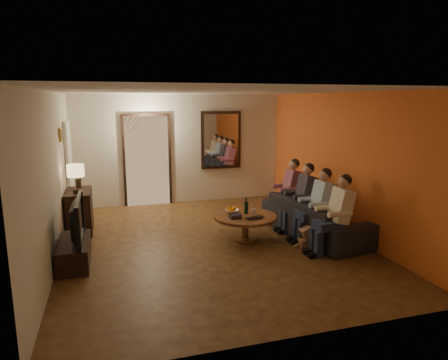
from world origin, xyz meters
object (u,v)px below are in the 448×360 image
object	(u,v)px
dog	(314,231)
coffee_table	(245,228)
tv_stand	(74,252)
laptop	(256,219)
wine_bottle	(246,205)
dresser	(80,211)
sofa	(314,217)
table_lamp	(76,179)
person_a	(337,218)
person_d	(289,193)
person_b	(318,208)
tv	(72,220)
person_c	(302,200)
bowl	(232,211)

from	to	relation	value
dog	coffee_table	bearing A→B (deg)	152.71
tv_stand	laptop	world-z (taller)	laptop
wine_bottle	dresser	bearing A→B (deg)	157.80
sofa	tv_stand	bearing A→B (deg)	84.68
laptop	table_lamp	bearing A→B (deg)	143.10
wine_bottle	person_a	bearing A→B (deg)	-43.74
laptop	tv_stand	bearing A→B (deg)	167.63
person_d	wine_bottle	xyz separation A→B (m)	(-1.16, -0.69, 0.01)
dresser	laptop	size ratio (longest dim) A/B	2.73
person_b	dog	bearing A→B (deg)	-129.24
dresser	tv_stand	xyz separation A→B (m)	(0.00, -1.57, -0.22)
table_lamp	dog	bearing A→B (deg)	-23.85
tv_stand	coffee_table	bearing A→B (deg)	5.65
tv	sofa	bearing A→B (deg)	-87.61
table_lamp	coffee_table	size ratio (longest dim) A/B	0.49
table_lamp	person_b	size ratio (longest dim) A/B	0.45
person_d	person_c	bearing A→B (deg)	-90.00
person_b	person_d	distance (m)	1.20
dresser	tv_stand	world-z (taller)	dresser
person_a	person_d	size ratio (longest dim) A/B	1.00
person_d	laptop	xyz separation A→B (m)	(-1.11, -1.07, -0.14)
person_a	bowl	distance (m)	1.86
coffee_table	person_c	bearing A→B (deg)	9.00
tv	person_a	xyz separation A→B (m)	(4.06, -0.73, -0.09)
sofa	dog	bearing A→B (deg)	143.64
dog	wine_bottle	world-z (taller)	wine_bottle
laptop	dresser	bearing A→B (deg)	139.67
person_b	wine_bottle	bearing A→B (deg)	156.29
sofa	coffee_table	world-z (taller)	sofa
person_c	wine_bottle	world-z (taller)	person_c
coffee_table	dresser	bearing A→B (deg)	155.76
tv	person_a	distance (m)	4.13
person_b	wine_bottle	size ratio (longest dim) A/B	3.87
sofa	bowl	size ratio (longest dim) A/B	8.96
table_lamp	sofa	distance (m)	4.39
tv_stand	sofa	xyz separation A→B (m)	(4.16, 0.17, 0.16)
sofa	person_c	world-z (taller)	person_c
tv	person_b	xyz separation A→B (m)	(4.06, -0.13, -0.09)
tv	bowl	bearing A→B (deg)	-79.37
coffee_table	wine_bottle	bearing A→B (deg)	63.43
person_a	tv	bearing A→B (deg)	169.86
sofa	person_b	distance (m)	0.41
table_lamp	sofa	world-z (taller)	table_lamp
sofa	person_d	distance (m)	0.94
dresser	wine_bottle	xyz separation A→B (m)	(2.90, -1.19, 0.21)
person_a	coffee_table	xyz separation A→B (m)	(-1.21, 1.01, -0.38)
table_lamp	tv	xyz separation A→B (m)	(0.00, -1.35, -0.38)
table_lamp	person_c	distance (m)	4.18
dresser	person_b	xyz separation A→B (m)	(4.06, -1.69, 0.20)
bowl	dresser	bearing A→B (deg)	158.28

